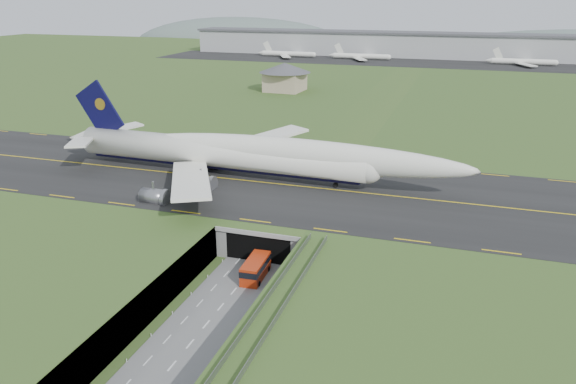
% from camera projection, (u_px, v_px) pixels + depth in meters
% --- Properties ---
extents(ground, '(900.00, 900.00, 0.00)m').
position_uv_depth(ground, '(241.00, 284.00, 92.19)').
color(ground, '#325321').
rests_on(ground, ground).
extents(airfield_deck, '(800.00, 800.00, 6.00)m').
position_uv_depth(airfield_deck, '(240.00, 267.00, 91.18)').
color(airfield_deck, gray).
rests_on(airfield_deck, ground).
extents(trench_road, '(12.00, 75.00, 0.20)m').
position_uv_depth(trench_road, '(222.00, 306.00, 85.43)').
color(trench_road, slate).
rests_on(trench_road, ground).
extents(taxiway, '(800.00, 44.00, 0.18)m').
position_uv_depth(taxiway, '(299.00, 186.00, 119.72)').
color(taxiway, black).
rests_on(taxiway, airfield_deck).
extents(tunnel_portal, '(17.00, 22.30, 6.00)m').
position_uv_depth(tunnel_portal, '(274.00, 227.00, 106.05)').
color(tunnel_portal, gray).
rests_on(tunnel_portal, ground).
extents(guideway, '(3.00, 53.00, 7.05)m').
position_uv_depth(guideway, '(263.00, 330.00, 70.08)').
color(guideway, '#A8A8A3').
rests_on(guideway, ground).
extents(jumbo_jet, '(97.12, 62.03, 20.53)m').
position_uv_depth(jumbo_jet, '(246.00, 154.00, 123.53)').
color(jumbo_jet, white).
rests_on(jumbo_jet, ground).
extents(shuttle_tram, '(3.43, 8.19, 3.27)m').
position_uv_depth(shuttle_tram, '(256.00, 269.00, 93.33)').
color(shuttle_tram, '#AF290B').
rests_on(shuttle_tram, ground).
extents(service_building, '(22.70, 22.70, 11.73)m').
position_uv_depth(service_building, '(285.00, 74.00, 233.86)').
color(service_building, tan).
rests_on(service_building, ground).
extents(cargo_terminal, '(320.00, 67.00, 15.60)m').
position_uv_depth(cargo_terminal, '(421.00, 45.00, 355.92)').
color(cargo_terminal, '#B2B2B2').
rests_on(cargo_terminal, ground).
extents(distant_hills, '(700.00, 91.00, 60.00)m').
position_uv_depth(distant_hills, '(514.00, 56.00, 460.24)').
color(distant_hills, slate).
rests_on(distant_hills, ground).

